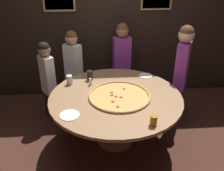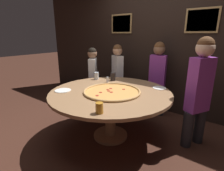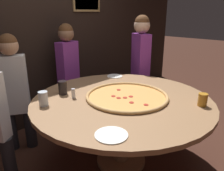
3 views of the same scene
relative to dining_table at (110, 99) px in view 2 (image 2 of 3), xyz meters
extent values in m
plane|color=#422319|center=(0.00, 0.00, -0.63)|extent=(24.00, 24.00, 0.00)
cube|color=black|center=(0.00, 1.47, 0.67)|extent=(6.40, 0.06, 2.60)
cube|color=#9E7F4C|center=(-0.80, 1.43, 1.12)|extent=(0.52, 0.02, 0.40)
cube|color=#936B5B|center=(-0.80, 1.43, 1.12)|extent=(0.46, 0.01, 0.34)
cube|color=#9E7F4C|center=(0.80, 1.43, 1.12)|extent=(0.52, 0.02, 0.40)
cube|color=slate|center=(0.80, 1.43, 1.12)|extent=(0.46, 0.01, 0.34)
cylinder|color=#936B47|center=(0.00, 0.00, 0.09)|extent=(1.75, 1.75, 0.04)
cylinder|color=#936B47|center=(0.00, 0.00, -0.28)|extent=(0.16, 0.16, 0.70)
cylinder|color=#936B47|center=(0.00, 0.00, -0.61)|extent=(0.52, 0.52, 0.04)
cylinder|color=#E0994C|center=(0.05, -0.02, 0.12)|extent=(0.78, 0.78, 0.01)
torus|color=tan|center=(0.05, -0.02, 0.13)|extent=(0.82, 0.82, 0.03)
cylinder|color=#A8281E|center=(-0.05, 0.00, 0.13)|extent=(0.04, 0.04, 0.00)
cylinder|color=#A8281E|center=(0.00, -0.04, 0.13)|extent=(0.04, 0.04, 0.00)
cylinder|color=#A8281E|center=(0.13, 0.16, 0.13)|extent=(0.04, 0.04, 0.00)
cylinder|color=#A8281E|center=(-0.05, 0.07, 0.13)|extent=(0.04, 0.04, 0.00)
cylinder|color=#A8281E|center=(0.06, -0.06, 0.13)|extent=(0.04, 0.04, 0.00)
cylinder|color=#A8281E|center=(-0.05, -0.16, 0.13)|extent=(0.04, 0.04, 0.00)
cylinder|color=#A8281E|center=(0.00, -0.29, 0.13)|extent=(0.04, 0.04, 0.00)
cylinder|color=#BC7A23|center=(0.36, -0.65, 0.17)|extent=(0.08, 0.08, 0.12)
cylinder|color=silver|center=(-0.62, 0.39, 0.18)|extent=(0.08, 0.08, 0.13)
cylinder|color=black|center=(-0.34, 0.51, 0.18)|extent=(0.09, 0.09, 0.14)
cylinder|color=white|center=(-0.57, -0.40, 0.12)|extent=(0.23, 0.23, 0.01)
cylinder|color=white|center=(0.51, 0.57, 0.12)|extent=(0.20, 0.20, 0.01)
cylinder|color=silver|center=(-0.33, 0.34, 0.16)|extent=(0.04, 0.04, 0.08)
cylinder|color=#B7B7BC|center=(-0.33, 0.34, 0.21)|extent=(0.04, 0.04, 0.01)
cylinder|color=#232328|center=(-0.52, 0.98, -0.39)|extent=(0.17, 0.17, 0.46)
cylinder|color=#232328|center=(-0.70, 1.08, -0.39)|extent=(0.17, 0.17, 0.46)
cube|color=white|center=(-0.61, 1.03, 0.16)|extent=(0.31, 0.27, 0.65)
sphere|color=tan|center=(-0.61, 1.03, 0.59)|extent=(0.20, 0.20, 0.20)
sphere|color=brown|center=(-0.61, 1.03, 0.62)|extent=(0.18, 0.18, 0.18)
cylinder|color=#232328|center=(0.32, 1.20, -0.38)|extent=(0.15, 0.15, 0.49)
cylinder|color=#232328|center=(0.10, 1.16, -0.38)|extent=(0.15, 0.15, 0.49)
cube|color=purple|center=(0.21, 1.18, 0.20)|extent=(0.31, 0.20, 0.68)
sphere|color=#8C664C|center=(0.21, 1.18, 0.65)|extent=(0.21, 0.21, 0.21)
sphere|color=brown|center=(0.21, 1.18, 0.68)|extent=(0.19, 0.19, 0.19)
cylinder|color=#232328|center=(1.11, 0.67, -0.36)|extent=(0.19, 0.19, 0.52)
cylinder|color=#232328|center=(1.00, 0.46, -0.36)|extent=(0.19, 0.19, 0.52)
cube|color=purple|center=(1.06, 0.57, 0.26)|extent=(0.30, 0.36, 0.73)
sphere|color=beige|center=(1.06, 0.57, 0.74)|extent=(0.23, 0.23, 0.23)
sphere|color=brown|center=(1.06, 0.57, 0.78)|extent=(0.21, 0.21, 0.21)
cylinder|color=#232328|center=(-0.93, 0.60, -0.41)|extent=(0.16, 0.16, 0.44)
cylinder|color=#232328|center=(-1.04, 0.76, -0.41)|extent=(0.16, 0.16, 0.44)
cube|color=white|center=(-0.99, 0.68, 0.13)|extent=(0.27, 0.30, 0.62)
sphere|color=#8C664C|center=(-0.99, 0.68, 0.53)|extent=(0.19, 0.19, 0.19)
sphere|color=black|center=(-0.99, 0.68, 0.56)|extent=(0.18, 0.18, 0.18)
camera|label=1|loc=(-0.26, -2.81, 1.77)|focal=40.00mm
camera|label=2|loc=(1.47, -1.90, 0.91)|focal=28.00mm
camera|label=3|loc=(-1.51, -1.31, 0.92)|focal=35.00mm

